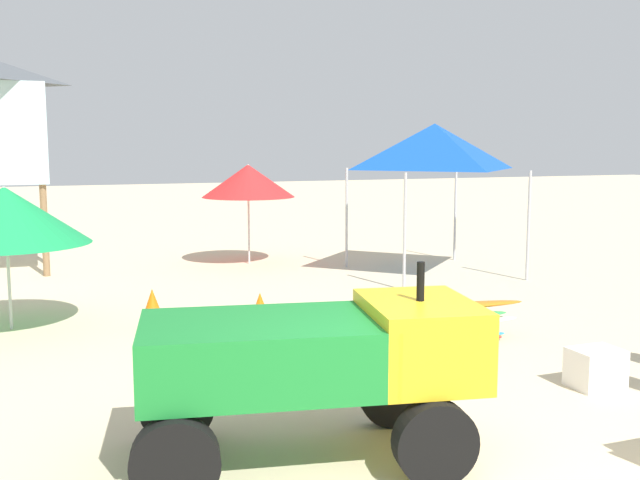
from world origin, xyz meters
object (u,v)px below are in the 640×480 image
object	(u,v)px
popup_canopy	(434,147)
traffic_cone_near	(153,309)
traffic_cone_far	(260,312)
cooler_box	(595,368)
surfboard_pile	(436,326)
beach_umbrella_left	(5,215)
utility_cart	(316,359)
beach_umbrella_mid	(248,181)

from	to	relation	value
popup_canopy	traffic_cone_near	distance (m)	6.28
traffic_cone_far	cooler_box	bearing A→B (deg)	-53.23
surfboard_pile	cooler_box	world-z (taller)	surfboard_pile
cooler_box	popup_canopy	bearing A→B (deg)	74.78
beach_umbrella_left	cooler_box	distance (m)	7.21
utility_cart	beach_umbrella_mid	size ratio (longest dim) A/B	1.38
popup_canopy	beach_umbrella_left	distance (m)	7.39
beach_umbrella_mid	traffic_cone_far	bearing A→B (deg)	-103.94
beach_umbrella_left	traffic_cone_far	world-z (taller)	beach_umbrella_left
surfboard_pile	beach_umbrella_mid	distance (m)	6.78
beach_umbrella_left	utility_cart	bearing A→B (deg)	-65.69
beach_umbrella_left	traffic_cone_far	size ratio (longest dim) A/B	4.22
utility_cart	beach_umbrella_left	size ratio (longest dim) A/B	1.29
beach_umbrella_mid	cooler_box	distance (m)	8.69
beach_umbrella_left	traffic_cone_far	xyz separation A→B (m)	(2.99, -1.23, -1.23)
cooler_box	surfboard_pile	bearing A→B (deg)	110.99
beach_umbrella_left	cooler_box	xyz separation A→B (m)	(5.46, -4.53, -1.29)
traffic_cone_far	beach_umbrella_mid	bearing A→B (deg)	76.06
surfboard_pile	cooler_box	distance (m)	2.00
utility_cart	traffic_cone_near	xyz separation A→B (m)	(-0.59, 4.42, -0.52)
popup_canopy	beach_umbrella_left	world-z (taller)	popup_canopy
cooler_box	traffic_cone_far	bearing A→B (deg)	126.77
traffic_cone_far	traffic_cone_near	bearing A→B (deg)	156.95
utility_cart	surfboard_pile	distance (m)	3.49
popup_canopy	traffic_cone_near	world-z (taller)	popup_canopy
surfboard_pile	traffic_cone_near	xyz separation A→B (m)	(-3.03, 1.98, 0.02)
traffic_cone_near	traffic_cone_far	world-z (taller)	traffic_cone_near
beach_umbrella_left	traffic_cone_near	distance (m)	2.20
popup_canopy	traffic_cone_far	distance (m)	5.48
utility_cart	traffic_cone_near	world-z (taller)	utility_cart
surfboard_pile	traffic_cone_far	world-z (taller)	traffic_cone_far
beach_umbrella_left	traffic_cone_near	xyz separation A→B (m)	(1.71, -0.68, -1.21)
surfboard_pile	traffic_cone_near	world-z (taller)	traffic_cone_near
utility_cart	traffic_cone_far	xyz separation A→B (m)	(0.69, 3.87, -0.54)
popup_canopy	surfboard_pile	bearing A→B (deg)	-119.01
utility_cart	beach_umbrella_left	world-z (taller)	beach_umbrella_left
popup_canopy	beach_umbrella_left	bearing A→B (deg)	-166.76
surfboard_pile	traffic_cone_far	distance (m)	2.26
surfboard_pile	beach_umbrella_left	xyz separation A→B (m)	(-4.74, 2.66, 1.24)
popup_canopy	beach_umbrella_mid	size ratio (longest dim) A/B	1.39
utility_cart	traffic_cone_far	distance (m)	3.97
traffic_cone_far	surfboard_pile	bearing A→B (deg)	-39.29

